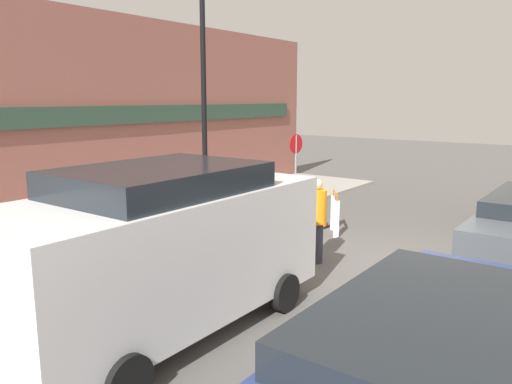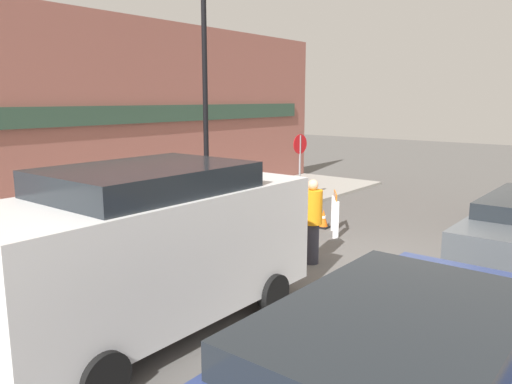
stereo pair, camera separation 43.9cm
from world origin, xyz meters
name	(u,v)px [view 2 (the right image)]	position (x,y,z in m)	size (l,w,h in m)	color
ground_plane	(399,272)	(0.00, 0.00, 0.00)	(60.00, 60.00, 0.00)	#565451
sidewalk_slab	(174,220)	(0.00, 6.27, 0.05)	(18.00, 3.54, 0.10)	#9E9B93
storefront_facade	(126,116)	(0.00, 8.11, 2.75)	(18.00, 0.22, 5.50)	#93564C
streetlamp_post	(205,63)	(0.44, 5.47, 4.11)	(0.44, 0.44, 6.35)	black
stop_sign	(300,156)	(4.03, 4.96, 1.49)	(0.60, 0.09, 2.07)	gray
barricade_0	(335,212)	(1.59, 2.31, 0.55)	(0.70, 0.53, 1.04)	white
barricade_1	(212,220)	(-0.75, 4.14, 0.52)	(0.44, 0.74, 0.99)	white
traffic_cone_0	(248,216)	(0.82, 4.40, 0.29)	(0.30, 0.30, 0.60)	black
traffic_cone_1	(280,211)	(1.64, 3.99, 0.33)	(0.30, 0.30, 0.68)	black
traffic_cone_2	(268,249)	(-0.90, 2.43, 0.21)	(0.30, 0.30, 0.45)	black
traffic_cone_3	(323,219)	(1.98, 2.86, 0.23)	(0.30, 0.30, 0.48)	black
traffic_cone_4	(276,206)	(2.01, 4.40, 0.34)	(0.30, 0.30, 0.70)	black
person_worker	(312,219)	(-0.58, 1.59, 0.90)	(0.53, 0.53, 1.70)	#33333D
work_van	(149,241)	(-4.42, 1.85, 1.28)	(4.90, 2.26, 2.34)	white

